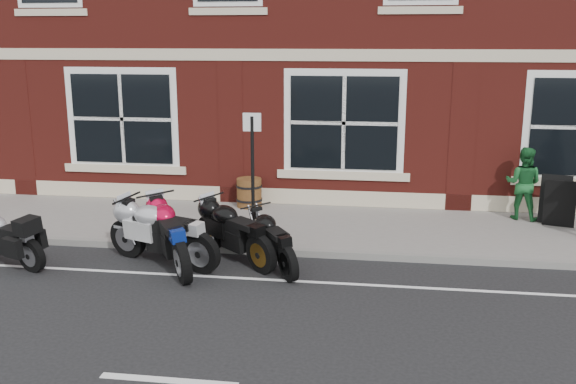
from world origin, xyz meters
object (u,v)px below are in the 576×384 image
Objects in this scene: moto_sport_black at (235,230)px; parking_sign at (253,167)px; pedestrian_right at (523,183)px; a_board_sign at (557,201)px; moto_sport_red at (172,232)px; barrel_planter at (249,193)px; moto_naked_black at (273,238)px; moto_sport_silver at (162,230)px; moto_touring_silver at (4,235)px.

moto_sport_black is 1.31m from parking_sign.
pedestrian_right reaches higher than a_board_sign.
parking_sign reaches higher than pedestrian_right.
moto_sport_red is 7.55m from a_board_sign.
moto_sport_red reaches higher than barrel_planter.
moto_naked_black is 5.65m from pedestrian_right.
parking_sign is (0.53, -2.21, 1.03)m from barrel_planter.
moto_sport_red is at bearing -99.51° from barrel_planter.
pedestrian_right is (5.35, 2.99, 0.31)m from moto_sport_black.
pedestrian_right is at bearing -2.74° from moto_sport_red.
pedestrian_right is (6.53, 3.33, 0.27)m from moto_sport_silver.
moto_sport_red is (2.85, 0.31, 0.09)m from moto_touring_silver.
barrel_planter is (0.60, 3.56, -0.16)m from moto_sport_red.
moto_sport_red reaches higher than moto_sport_black.
moto_naked_black is 2.72× the size of barrel_planter.
moto_touring_silver is 5.18m from barrel_planter.
moto_sport_red is 0.94× the size of moto_sport_silver.
barrel_planter is 0.27× the size of parking_sign.
pedestrian_right reaches higher than moto_sport_red.
pedestrian_right is at bearing -44.88° from moto_touring_silver.
barrel_planter is at bearing 76.62° from moto_naked_black.
barrel_planter is at bearing 49.50° from moto_sport_red.
pedestrian_right is at bearing -41.20° from moto_sport_silver.
moto_touring_silver is at bearing 155.21° from moto_sport_red.
moto_naked_black is 5.94m from a_board_sign.
moto_touring_silver reaches higher than moto_sport_black.
a_board_sign is 0.42× the size of parking_sign.
a_board_sign is at bearing -24.75° from moto_sport_black.
a_board_sign reaches higher than moto_sport_red.
moto_naked_black is at bearing -23.94° from moto_sport_red.
moto_sport_black is 6.14m from pedestrian_right.
barrel_planter is 2.50m from parking_sign.
parking_sign is at bearing -44.27° from moto_touring_silver.
barrel_planter is (-6.33, 0.55, -0.17)m from a_board_sign.
moto_sport_red is 3.24× the size of barrel_planter.
moto_sport_black is at bearing -139.72° from a_board_sign.
moto_sport_red is at bearing 155.67° from moto_naked_black.
moto_touring_silver is 1.20× the size of pedestrian_right.
moto_sport_silver reaches higher than barrel_planter.
a_board_sign is at bearing -7.51° from moto_sport_red.
a_board_sign reaches higher than moto_naked_black.
moto_touring_silver is 2.81× the size of barrel_planter.
moto_touring_silver is 10.32m from a_board_sign.
parking_sign is at bearing -24.29° from moto_sport_silver.
pedestrian_right reaches higher than moto_touring_silver.
moto_touring_silver is 3.90m from moto_sport_black.
moto_naked_black is at bearing -64.10° from moto_sport_silver.
barrel_planter is (3.44, 3.87, -0.07)m from moto_touring_silver.
pedestrian_right is 5.75m from barrel_planter.
moto_naked_black is 1.59m from parking_sign.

